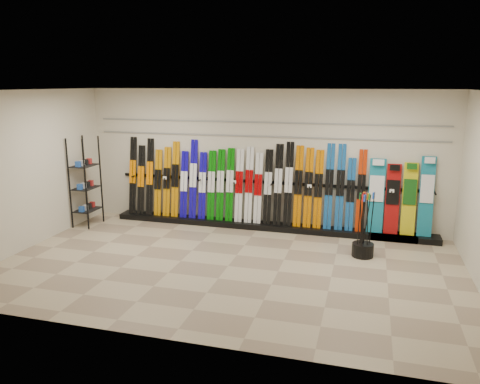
# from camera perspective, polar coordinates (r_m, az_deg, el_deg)

# --- Properties ---
(floor) EXTENTS (8.00, 8.00, 0.00)m
(floor) POSITION_cam_1_polar(r_m,az_deg,el_deg) (8.27, -1.46, -9.01)
(floor) COLOR gray
(floor) RESTS_ON ground
(back_wall) EXTENTS (8.00, 0.00, 8.00)m
(back_wall) POSITION_cam_1_polar(r_m,az_deg,el_deg) (10.20, 2.59, 4.02)
(back_wall) COLOR beige
(back_wall) RESTS_ON floor
(left_wall) EXTENTS (0.00, 5.00, 5.00)m
(left_wall) POSITION_cam_1_polar(r_m,az_deg,el_deg) (9.76, -24.62, 2.41)
(left_wall) COLOR beige
(left_wall) RESTS_ON floor
(ceiling) EXTENTS (8.00, 8.00, 0.00)m
(ceiling) POSITION_cam_1_polar(r_m,az_deg,el_deg) (7.66, -1.59, 12.27)
(ceiling) COLOR silver
(ceiling) RESTS_ON back_wall
(ski_rack_base) EXTENTS (8.00, 0.40, 0.12)m
(ski_rack_base) POSITION_cam_1_polar(r_m,az_deg,el_deg) (10.28, 3.46, -4.18)
(ski_rack_base) COLOR black
(ski_rack_base) RESTS_ON floor
(skis) EXTENTS (5.37, 0.29, 1.78)m
(skis) POSITION_cam_1_polar(r_m,az_deg,el_deg) (10.27, 0.03, 0.93)
(skis) COLOR black
(skis) RESTS_ON ski_rack_base
(snowboards) EXTENTS (1.26, 0.25, 1.59)m
(snowboards) POSITION_cam_1_polar(r_m,az_deg,el_deg) (9.96, 18.97, -0.64)
(snowboards) COLOR #14728C
(snowboards) RESTS_ON ski_rack_base
(accessory_rack) EXTENTS (0.40, 0.60, 1.98)m
(accessory_rack) POSITION_cam_1_polar(r_m,az_deg,el_deg) (10.88, -18.33, 1.19)
(accessory_rack) COLOR black
(accessory_rack) RESTS_ON floor
(pole_bin) EXTENTS (0.39, 0.39, 0.25)m
(pole_bin) POSITION_cam_1_polar(r_m,az_deg,el_deg) (8.95, 14.73, -6.84)
(pole_bin) COLOR black
(pole_bin) RESTS_ON floor
(ski_poles) EXTENTS (0.27, 0.35, 1.18)m
(ski_poles) POSITION_cam_1_polar(r_m,az_deg,el_deg) (8.78, 14.86, -3.90)
(ski_poles) COLOR black
(ski_poles) RESTS_ON pole_bin
(slatwall_rail_0) EXTENTS (7.60, 0.02, 0.03)m
(slatwall_rail_0) POSITION_cam_1_polar(r_m,az_deg,el_deg) (10.12, 2.60, 6.80)
(slatwall_rail_0) COLOR gray
(slatwall_rail_0) RESTS_ON back_wall
(slatwall_rail_1) EXTENTS (7.60, 0.02, 0.03)m
(slatwall_rail_1) POSITION_cam_1_polar(r_m,az_deg,el_deg) (10.09, 2.62, 8.49)
(slatwall_rail_1) COLOR gray
(slatwall_rail_1) RESTS_ON back_wall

